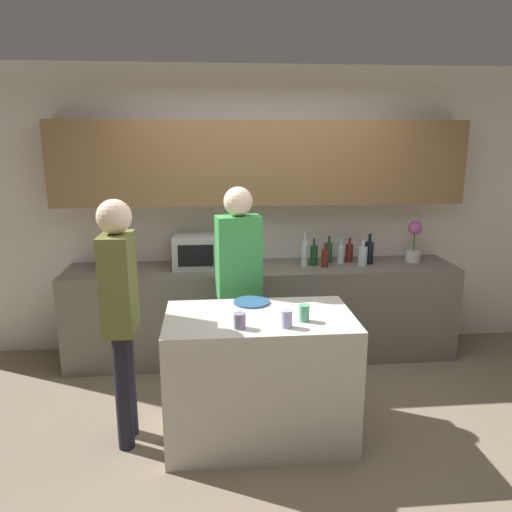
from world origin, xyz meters
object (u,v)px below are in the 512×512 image
Objects in this scene: bottle_7 at (369,252)px; plate_on_island at (252,302)px; toaster at (116,259)px; bottle_6 at (363,256)px; cup_1 at (304,313)px; person_left at (120,303)px; microwave at (202,251)px; bottle_5 at (349,252)px; cup_2 at (286,319)px; bottle_1 at (314,255)px; bottle_4 at (341,254)px; bottle_3 at (329,252)px; potted_plant at (414,241)px; person_center at (239,274)px; cup_0 at (240,321)px; bottle_0 at (304,253)px; bottle_2 at (325,258)px.

plate_on_island is (-1.21, -1.08, -0.09)m from bottle_7.
bottle_6 reaches higher than toaster.
cup_1 is 0.06× the size of person_left.
microwave is at bearing 160.22° from person_left.
bottle_5 is at bearing 120.57° from bottle_6.
cup_1 is 0.97× the size of cup_2.
bottle_7 reaches higher than bottle_1.
bottle_3 is at bearing 163.08° from bottle_4.
bottle_3 is 0.91× the size of bottle_7.
bottle_1 is at bearing -152.26° from bottle_3.
person_center reaches higher than potted_plant.
bottle_1 is 0.98× the size of plate_on_island.
bottle_4 is 2.13× the size of cup_2.
bottle_7 reaches higher than cup_0.
plate_on_island is at bearing -71.63° from microwave.
bottle_7 reaches higher than bottle_4.
bottle_3 is at bearing 68.08° from cup_2.
person_center is (-1.28, -0.72, 0.02)m from bottle_7.
bottle_6 is (0.55, -0.02, -0.03)m from bottle_0.
person_left reaches higher than bottle_7.
person_center is at bearing -34.75° from toaster.
bottle_2 is 0.94× the size of bottle_6.
bottle_1 is at bearing 62.87° from cup_0.
potted_plant is 2.00m from plate_on_island.
bottle_5 is 0.82× the size of bottle_7.
bottle_3 is 2.40× the size of cup_1.
person_left is (-2.01, -1.26, 0.03)m from bottle_6.
bottle_7 is at bearing 39.48° from bottle_6.
cup_0 is (-1.06, -1.59, -0.03)m from bottle_4.
plate_on_island is 2.65× the size of cup_0.
toaster is 1.73m from bottle_0.
person_center reaches higher than cup_0.
bottle_5 is at bearing 154.90° from bottle_7.
bottle_1 is 1.11× the size of bottle_2.
potted_plant is 0.91m from bottle_2.
bottle_0 reaches higher than bottle_3.
plate_on_island is 0.49m from cup_0.
toaster is at bearing 123.14° from cup_0.
person_center reaches higher than bottle_2.
bottle_0 is 0.63m from bottle_7.
cup_1 is at bearing 11.72° from cup_0.
bottle_4 is at bearing 127.73° from person_left.
bottle_7 is 1.87m from cup_2.
bottle_1 is at bearing 138.22° from bottle_2.
microwave is at bearing 108.37° from plate_on_island.
person_left is at bearing -143.19° from bottle_4.
potted_plant is 0.23× the size of person_left.
bottle_6 is (0.09, -0.15, 0.00)m from bottle_5.
bottle_0 is 0.48m from bottle_5.
bottle_3 is at bearing -148.14° from person_center.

